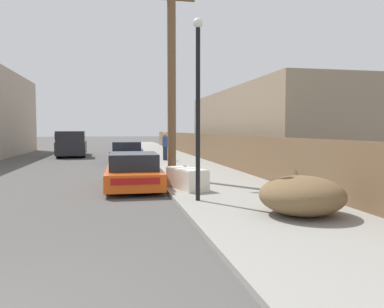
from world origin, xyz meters
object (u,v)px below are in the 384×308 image
at_px(brush_pile, 302,195).
at_px(pickup_truck, 72,144).
at_px(parked_sports_car_red, 133,171).
at_px(street_lamp, 198,96).
at_px(pedestrian, 165,146).
at_px(car_parked_mid, 127,153).
at_px(utility_pole, 172,77).
at_px(discarded_fridge, 187,178).

bearing_deg(brush_pile, pickup_truck, 108.35).
relative_size(parked_sports_car_red, street_lamp, 0.96).
bearing_deg(street_lamp, pedestrian, 86.08).
distance_m(parked_sports_car_red, car_parked_mid, 9.90).
relative_size(utility_pole, street_lamp, 1.59).
distance_m(discarded_fridge, pedestrian, 11.35).
xyz_separation_m(parked_sports_car_red, pedestrian, (2.45, 9.94, 0.44)).
bearing_deg(car_parked_mid, pedestrian, 4.06).
bearing_deg(discarded_fridge, car_parked_mid, 82.14).
xyz_separation_m(parked_sports_car_red, brush_pile, (3.42, -5.53, -0.00)).
height_order(car_parked_mid, brush_pile, car_parked_mid).
bearing_deg(parked_sports_car_red, pedestrian, 77.36).
height_order(parked_sports_car_red, utility_pole, utility_pole).
height_order(utility_pole, brush_pile, utility_pole).
bearing_deg(utility_pole, pickup_truck, 109.71).
bearing_deg(street_lamp, utility_pole, 89.84).
relative_size(car_parked_mid, street_lamp, 0.89).
relative_size(parked_sports_car_red, car_parked_mid, 1.09).
height_order(street_lamp, brush_pile, street_lamp).
xyz_separation_m(discarded_fridge, brush_pile, (1.79, -4.17, 0.11)).
relative_size(pickup_truck, brush_pile, 3.06).
xyz_separation_m(parked_sports_car_red, utility_pole, (1.55, 1.29, 3.46)).
relative_size(brush_pile, pedestrian, 1.10).
distance_m(utility_pole, brush_pile, 7.88).
height_order(parked_sports_car_red, pedestrian, pedestrian).
relative_size(utility_pole, brush_pile, 4.02).
xyz_separation_m(brush_pile, pedestrian, (-0.97, 15.47, 0.45)).
height_order(street_lamp, pedestrian, street_lamp).
height_order(pickup_truck, street_lamp, street_lamp).
height_order(pickup_truck, brush_pile, pickup_truck).
distance_m(car_parked_mid, street_lamp, 13.55).
bearing_deg(discarded_fridge, utility_pole, 76.20).
bearing_deg(discarded_fridge, pickup_truck, 91.69).
relative_size(parked_sports_car_red, pedestrian, 2.69).
relative_size(discarded_fridge, pedestrian, 1.08).
relative_size(pickup_truck, utility_pole, 0.76).
bearing_deg(parked_sports_car_red, car_parked_mid, 90.46).
bearing_deg(street_lamp, parked_sports_car_red, 114.43).
distance_m(discarded_fridge, pickup_truck, 18.30).
relative_size(discarded_fridge, street_lamp, 0.39).
distance_m(car_parked_mid, pickup_truck, 7.34).
bearing_deg(pedestrian, street_lamp, -93.92).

